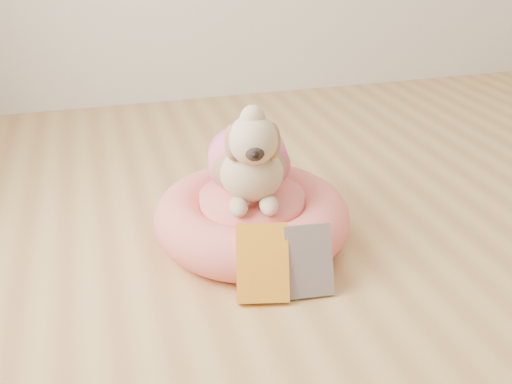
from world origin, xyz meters
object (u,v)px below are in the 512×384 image
object	(u,v)px
pet_bed	(252,217)
book_yellow	(262,262)
book_white	(309,261)
dog	(249,143)

from	to	relation	value
pet_bed	book_yellow	size ratio (longest dim) A/B	2.88
pet_bed	book_white	world-z (taller)	book_white
dog	book_yellow	world-z (taller)	dog
pet_bed	dog	xyz separation A→B (m)	(-0.00, 0.03, 0.27)
book_yellow	book_white	xyz separation A→B (m)	(0.14, -0.02, -0.01)
book_white	book_yellow	bearing A→B (deg)	176.33
dog	book_white	size ratio (longest dim) A/B	2.23
pet_bed	book_yellow	bearing A→B (deg)	-100.44
pet_bed	book_yellow	distance (m)	0.32
pet_bed	book_white	xyz separation A→B (m)	(0.08, -0.34, 0.02)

